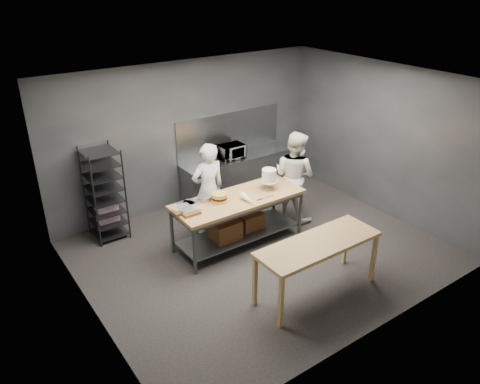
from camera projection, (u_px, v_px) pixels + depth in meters
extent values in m
plane|color=black|center=(262.00, 251.00, 8.35)|extent=(6.00, 6.00, 0.00)
cube|color=#4C4F54|center=(189.00, 135.00, 9.54)|extent=(6.00, 0.04, 3.00)
cube|color=olive|center=(238.00, 199.00, 8.24)|extent=(2.40, 0.90, 0.06)
cube|color=#47494C|center=(238.00, 233.00, 8.54)|extent=(2.25, 0.75, 0.03)
cylinder|color=#47494C|center=(195.00, 251.00, 7.56)|extent=(0.06, 0.06, 0.86)
cylinder|color=#47494C|center=(172.00, 231.00, 8.13)|extent=(0.06, 0.06, 0.86)
cylinder|color=#47494C|center=(300.00, 213.00, 8.74)|extent=(0.06, 0.06, 0.86)
cylinder|color=#47494C|center=(274.00, 198.00, 9.32)|extent=(0.06, 0.06, 0.86)
cube|color=brown|center=(225.00, 230.00, 8.27)|extent=(0.50, 0.40, 0.35)
cube|color=brown|center=(250.00, 220.00, 8.64)|extent=(0.45, 0.38, 0.30)
cube|color=#A47544|center=(319.00, 244.00, 6.94)|extent=(2.00, 0.70, 0.06)
cube|color=#A47544|center=(281.00, 302.00, 6.42)|extent=(0.06, 0.06, 0.84)
cube|color=#A47544|center=(255.00, 281.00, 6.86)|extent=(0.06, 0.06, 0.84)
cube|color=#A47544|center=(373.00, 258.00, 7.40)|extent=(0.06, 0.06, 0.84)
cube|color=#A47544|center=(345.00, 242.00, 7.85)|extent=(0.06, 0.06, 0.84)
cube|color=slate|center=(238.00, 157.00, 10.09)|extent=(2.60, 0.60, 0.04)
cube|color=slate|center=(238.00, 176.00, 10.29)|extent=(2.56, 0.56, 0.86)
cube|color=slate|center=(230.00, 133.00, 10.11)|extent=(2.60, 0.02, 0.90)
cube|color=black|center=(105.00, 194.00, 8.48)|extent=(0.60, 0.65, 1.75)
cube|color=white|center=(107.00, 210.00, 8.63)|extent=(0.38, 0.24, 0.45)
imported|color=silver|center=(208.00, 189.00, 8.59)|extent=(0.67, 0.46, 1.79)
imported|color=white|center=(294.00, 176.00, 9.14)|extent=(0.88, 1.02, 1.80)
imported|color=black|center=(231.00, 152.00, 9.94)|extent=(0.54, 0.37, 0.30)
cylinder|color=#B5AA91|center=(269.00, 188.00, 8.56)|extent=(0.20, 0.20, 0.02)
cylinder|color=#B5AA91|center=(269.00, 185.00, 8.53)|extent=(0.06, 0.06, 0.12)
cylinder|color=#B5AA91|center=(269.00, 181.00, 8.50)|extent=(0.34, 0.34, 0.02)
cylinder|color=white|center=(269.00, 175.00, 8.45)|extent=(0.26, 0.26, 0.22)
cylinder|color=gold|center=(219.00, 200.00, 8.07)|extent=(0.27, 0.27, 0.06)
cylinder|color=black|center=(219.00, 197.00, 8.05)|extent=(0.27, 0.27, 0.04)
cylinder|color=gold|center=(219.00, 195.00, 8.03)|extent=(0.27, 0.27, 0.06)
cylinder|color=gray|center=(190.00, 204.00, 7.93)|extent=(0.24, 0.24, 0.07)
cylinder|color=gray|center=(204.00, 198.00, 8.13)|extent=(0.25, 0.25, 0.07)
cylinder|color=gray|center=(186.00, 206.00, 7.85)|extent=(0.31, 0.31, 0.07)
cone|color=white|center=(248.00, 199.00, 8.03)|extent=(0.14, 0.39, 0.12)
cube|color=slate|center=(268.00, 197.00, 8.24)|extent=(0.28, 0.02, 0.00)
cube|color=black|center=(259.00, 200.00, 8.14)|extent=(0.09, 0.02, 0.02)
cube|color=brown|center=(191.00, 213.00, 7.66)|extent=(0.30, 0.20, 0.05)
cube|color=silver|center=(191.00, 210.00, 7.64)|extent=(0.31, 0.21, 0.06)
cube|color=brown|center=(182.00, 211.00, 7.71)|extent=(0.30, 0.20, 0.05)
cube|color=silver|center=(181.00, 208.00, 7.68)|extent=(0.31, 0.21, 0.06)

